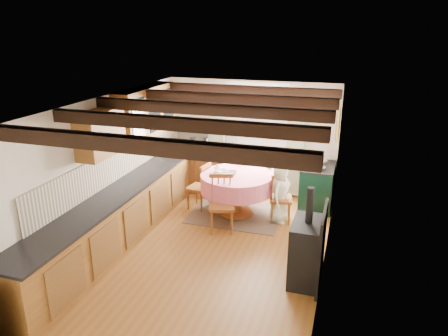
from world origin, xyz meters
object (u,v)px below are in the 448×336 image
(child_far, at_px, (242,175))
(child_right, at_px, (280,192))
(chair_near, at_px, (221,204))
(chair_left, at_px, (199,186))
(cast_iron_stove, at_px, (308,236))
(cup, at_px, (217,169))
(dining_table, at_px, (237,195))
(chair_right, at_px, (281,197))
(aga_range, at_px, (317,186))

(child_far, bearing_deg, child_right, 151.89)
(chair_near, distance_m, chair_left, 1.09)
(cast_iron_stove, xyz_separation_m, cup, (-1.94, 1.86, 0.16))
(dining_table, height_order, chair_right, chair_right)
(aga_range, bearing_deg, chair_left, -160.82)
(child_right, distance_m, cup, 1.28)
(chair_left, xyz_separation_m, child_right, (1.63, -0.11, 0.11))
(chair_left, height_order, chair_right, chair_right)
(aga_range, distance_m, cup, 2.05)
(cast_iron_stove, distance_m, child_right, 1.92)
(chair_near, relative_size, child_far, 0.91)
(dining_table, xyz_separation_m, aga_range, (1.42, 0.86, 0.03))
(child_far, bearing_deg, chair_right, 153.17)
(aga_range, relative_size, child_right, 0.84)
(child_right, bearing_deg, child_far, 59.58)
(child_right, bearing_deg, dining_table, 96.96)
(chair_left, height_order, cast_iron_stove, cast_iron_stove)
(aga_range, distance_m, child_far, 1.51)
(dining_table, distance_m, chair_near, 0.74)
(chair_near, bearing_deg, child_far, 71.57)
(dining_table, bearing_deg, cast_iron_stove, -49.85)
(dining_table, xyz_separation_m, cup, (-0.41, 0.04, 0.46))
(dining_table, bearing_deg, child_far, 96.47)
(chair_left, relative_size, child_right, 0.81)
(dining_table, xyz_separation_m, chair_near, (-0.07, -0.73, 0.10))
(cast_iron_stove, bearing_deg, child_far, 122.49)
(chair_near, relative_size, cast_iron_stove, 0.72)
(dining_table, relative_size, cup, 12.35)
(aga_range, distance_m, cast_iron_stove, 2.68)
(chair_near, bearing_deg, cast_iron_stove, -53.11)
(chair_near, xyz_separation_m, chair_left, (-0.73, 0.81, -0.04))
(cast_iron_stove, bearing_deg, chair_near, 145.78)
(child_far, distance_m, child_right, 1.17)
(cup, bearing_deg, chair_left, 173.96)
(child_far, height_order, cup, child_far)
(dining_table, height_order, aga_range, aga_range)
(aga_range, height_order, child_right, child_right)
(cup, bearing_deg, child_far, 63.81)
(dining_table, distance_m, aga_range, 1.66)
(cast_iron_stove, height_order, cup, cast_iron_stove)
(child_far, bearing_deg, aga_range, -163.37)
(chair_right, xyz_separation_m, child_far, (-0.93, 0.73, 0.08))
(chair_left, xyz_separation_m, cup, (0.39, -0.04, 0.41))
(chair_right, xyz_separation_m, aga_range, (0.57, 0.87, -0.04))
(aga_range, xyz_separation_m, cup, (-1.83, -0.81, 0.43))
(chair_left, distance_m, cup, 0.56)
(chair_near, height_order, child_right, child_right)
(cast_iron_stove, bearing_deg, chair_left, 140.85)
(chair_near, relative_size, child_right, 0.89)
(child_right, bearing_deg, aga_range, -24.85)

